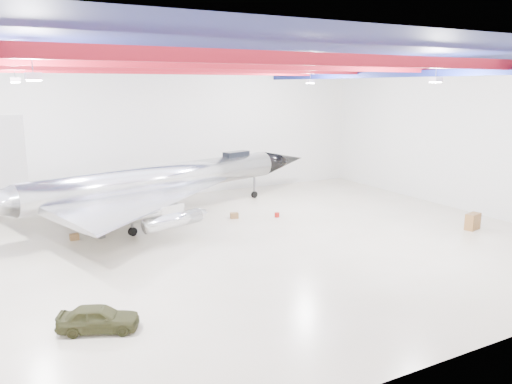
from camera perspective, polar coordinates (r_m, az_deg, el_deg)
floor at (r=29.77m, az=-3.74°, el=-6.31°), size 40.00×40.00×0.00m
wall_back at (r=42.57m, az=-12.28°, el=6.57°), size 40.00×0.00×40.00m
wall_right at (r=40.94m, az=22.69°, el=5.71°), size 0.00×30.00×30.00m
ceiling at (r=28.31m, az=-4.06°, el=15.33°), size 40.00×40.00×0.00m
ceiling_structure at (r=28.28m, az=-4.04°, el=13.96°), size 39.50×29.50×1.08m
jet_aircraft at (r=36.37m, az=-10.69°, el=1.04°), size 27.90×20.12×7.77m
jeep at (r=20.89m, az=-17.57°, el=-13.58°), size 3.36×2.39×1.06m
desk at (r=36.15m, az=23.53°, el=-3.10°), size 1.29×0.87×1.08m
crate_ply at (r=33.02m, az=-20.05°, el=-4.83°), size 0.55×0.44×0.38m
toolbox_red at (r=36.24m, az=-10.89°, el=-2.86°), size 0.54×0.46×0.35m
parts_bin at (r=36.03m, az=-2.50°, el=-2.70°), size 0.68×0.61×0.40m
crate_small at (r=32.87m, az=-17.27°, el=-4.81°), size 0.46×0.40×0.28m
tool_chest at (r=36.34m, az=2.42°, el=-2.63°), size 0.38×0.38×0.33m
spares_box at (r=37.38m, az=-6.02°, el=-2.27°), size 0.38×0.38×0.33m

